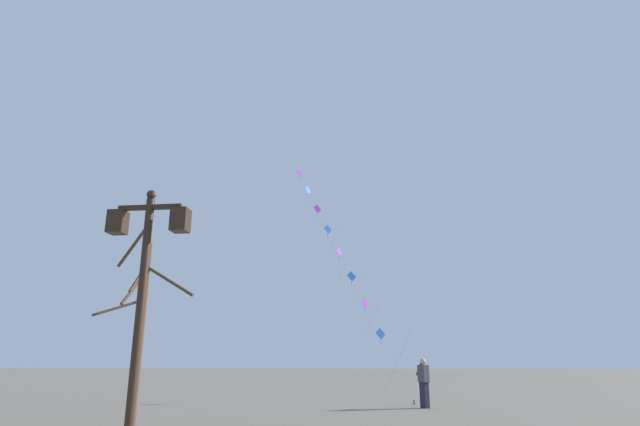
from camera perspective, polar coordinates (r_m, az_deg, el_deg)
ground_plane at (r=21.02m, az=5.64°, el=-20.69°), size 160.00×160.00×0.00m
twin_lantern_lamp_post at (r=8.95m, az=-19.24°, el=-5.92°), size 1.41×0.28×4.51m
kite_train at (r=25.33m, az=2.14°, el=-4.37°), size 5.92×7.13×12.59m
kite_flyer at (r=19.57m, az=11.63°, el=-18.14°), size 0.48×0.59×1.71m
bare_tree at (r=13.16m, az=-19.66°, el=-11.75°), size 2.31×1.32×5.07m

